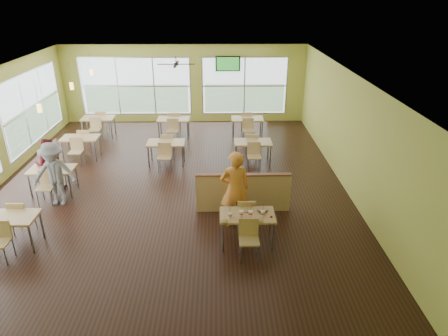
{
  "coord_description": "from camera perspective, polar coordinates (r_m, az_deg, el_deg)",
  "views": [
    {
      "loc": [
        1.35,
        -10.51,
        5.29
      ],
      "look_at": [
        1.52,
        -1.15,
        1.03
      ],
      "focal_mm": 32.0,
      "sensor_mm": 36.0,
      "label": 1
    }
  ],
  "objects": [
    {
      "name": "room",
      "position": [
        11.22,
        -7.92,
        5.05
      ],
      "size": [
        12.0,
        12.04,
        3.2
      ],
      "color": "black",
      "rests_on": "ground"
    },
    {
      "name": "window_bays",
      "position": [
        14.66,
        -17.0,
        8.35
      ],
      "size": [
        9.24,
        10.24,
        2.38
      ],
      "color": "white",
      "rests_on": "room"
    },
    {
      "name": "main_table",
      "position": [
        8.86,
        3.35,
        -7.28
      ],
      "size": [
        1.22,
        1.52,
        0.87
      ],
      "color": "#DBB276",
      "rests_on": "floor"
    },
    {
      "name": "half_wall_divider",
      "position": [
        10.17,
        2.75,
        -3.49
      ],
      "size": [
        2.4,
        0.14,
        1.04
      ],
      "color": "#DBB276",
      "rests_on": "floor"
    },
    {
      "name": "dining_tables",
      "position": [
        13.3,
        -11.39,
        3.48
      ],
      "size": [
        6.92,
        8.72,
        0.87
      ],
      "color": "#DBB276",
      "rests_on": "floor"
    },
    {
      "name": "pendant_lights",
      "position": [
        12.4,
        -22.85,
        9.38
      ],
      "size": [
        0.11,
        7.31,
        0.86
      ],
      "color": "#2D2119",
      "rests_on": "ceiling"
    },
    {
      "name": "ceiling_fan",
      "position": [
        13.77,
        -6.86,
        14.53
      ],
      "size": [
        1.25,
        1.25,
        0.29
      ],
      "color": "#2D2119",
      "rests_on": "ceiling"
    },
    {
      "name": "tv_backwall",
      "position": [
        16.65,
        0.55,
        14.68
      ],
      "size": [
        1.0,
        0.07,
        0.6
      ],
      "color": "black",
      "rests_on": "wall_back"
    },
    {
      "name": "man_plaid",
      "position": [
        9.34,
        1.55,
        -3.11
      ],
      "size": [
        0.76,
        0.56,
        1.92
      ],
      "primitive_type": "imported",
      "rotation": [
        0.0,
        0.0,
        3.29
      ],
      "color": "#F34E1B",
      "rests_on": "floor"
    },
    {
      "name": "patron_maroon",
      "position": [
        12.16,
        -23.7,
        0.45
      ],
      "size": [
        0.82,
        0.68,
        1.52
      ],
      "primitive_type": "imported",
      "rotation": [
        0.0,
        0.0,
        3.3
      ],
      "color": "#5B141A",
      "rests_on": "floor"
    },
    {
      "name": "patron_grey",
      "position": [
        11.21,
        -23.06,
        -0.82
      ],
      "size": [
        1.13,
        0.66,
        1.74
      ],
      "primitive_type": "imported",
      "rotation": [
        0.0,
        0.0,
        0.01
      ],
      "color": "slate",
      "rests_on": "floor"
    },
    {
      "name": "cup_blue",
      "position": [
        8.64,
        0.83,
        -6.72
      ],
      "size": [
        0.09,
        0.09,
        0.31
      ],
      "color": "white",
      "rests_on": "main_table"
    },
    {
      "name": "cup_yellow",
      "position": [
        8.68,
        2.47,
        -6.5
      ],
      "size": [
        0.1,
        0.1,
        0.35
      ],
      "color": "white",
      "rests_on": "main_table"
    },
    {
      "name": "cup_red_near",
      "position": [
        8.7,
        3.81,
        -6.47
      ],
      "size": [
        0.1,
        0.1,
        0.36
      ],
      "color": "white",
      "rests_on": "main_table"
    },
    {
      "name": "cup_red_far",
      "position": [
        8.73,
        5.56,
        -6.45
      ],
      "size": [
        0.09,
        0.09,
        0.34
      ],
      "color": "white",
      "rests_on": "main_table"
    },
    {
      "name": "food_basket",
      "position": [
        8.93,
        5.51,
        -5.94
      ],
      "size": [
        0.25,
        0.25,
        0.06
      ],
      "color": "black",
      "rests_on": "main_table"
    },
    {
      "name": "ketchup_cup",
      "position": [
        8.73,
        6.8,
        -6.92
      ],
      "size": [
        0.06,
        0.06,
        0.02
      ],
      "primitive_type": "cylinder",
      "color": "maroon",
      "rests_on": "main_table"
    },
    {
      "name": "wrapper_left",
      "position": [
        8.51,
        0.02,
        -7.58
      ],
      "size": [
        0.19,
        0.18,
        0.04
      ],
      "primitive_type": "ellipsoid",
      "rotation": [
        0.0,
        0.0,
        0.15
      ],
      "color": "tan",
      "rests_on": "main_table"
    },
    {
      "name": "wrapper_mid",
      "position": [
        8.9,
        3.3,
        -6.02
      ],
      "size": [
        0.27,
        0.26,
        0.05
      ],
      "primitive_type": "ellipsoid",
      "rotation": [
        0.0,
        0.0,
        -0.37
      ],
      "color": "tan",
      "rests_on": "main_table"
    },
    {
      "name": "wrapper_right",
      "position": [
        8.55,
        5.15,
        -7.52
      ],
      "size": [
        0.16,
        0.15,
        0.04
      ],
      "primitive_type": "ellipsoid",
      "rotation": [
        0.0,
        0.0,
        -0.04
      ],
      "color": "tan",
      "rests_on": "main_table"
    }
  ]
}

